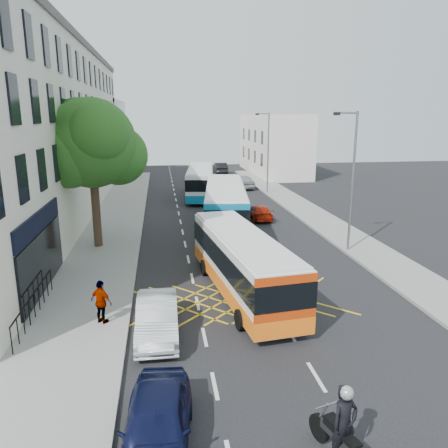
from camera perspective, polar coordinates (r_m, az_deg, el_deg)
name	(u,v)px	position (r m, az deg, el deg)	size (l,w,h in m)	color
ground	(316,377)	(14.71, 11.97, -18.94)	(120.00, 120.00, 0.00)	black
pavement_left	(99,247)	(27.91, -16.04, -2.86)	(5.00, 70.00, 0.15)	gray
pavement_right	(346,236)	(30.17, 15.64, -1.57)	(3.00, 70.00, 0.15)	gray
terrace_main	(35,131)	(37.21, -23.43, 11.12)	(8.30, 45.00, 13.50)	beige
terrace_far	(93,136)	(67.22, -16.69, 10.99)	(8.00, 20.00, 10.00)	silver
building_right	(273,144)	(61.63, 6.44, 10.32)	(6.00, 18.00, 8.00)	silver
street_tree	(91,144)	(26.80, -16.97, 9.95)	(6.30, 5.70, 8.80)	#382619
lamp_near	(351,175)	(26.07, 16.30, 6.19)	(1.45, 0.15, 8.00)	slate
lamp_far	(267,149)	(44.94, 5.67, 9.76)	(1.45, 0.15, 8.00)	slate
railings	(34,304)	(18.98, -23.56, -9.53)	(0.08, 5.60, 1.14)	black
bus_near	(242,263)	(19.73, 2.40, -5.07)	(3.53, 10.19, 2.80)	silver
bus_mid	(225,207)	(30.46, 0.18, 2.25)	(4.16, 11.75, 3.23)	silver
bus_far	(200,182)	(43.24, -3.11, 5.54)	(3.62, 10.65, 2.93)	silver
motorbike	(343,428)	(11.39, 15.32, -24.27)	(0.90, 2.25, 2.05)	black
parked_car_blue	(157,425)	(11.64, -8.79, -24.51)	(1.67, 4.16, 1.42)	#0C1133
parked_car_silver	(157,317)	(16.60, -8.72, -11.96)	(1.48, 4.25, 1.40)	#B5B9BD
red_hatchback	(260,212)	(34.22, 4.66, 1.56)	(1.56, 3.85, 1.12)	#B21C07
distant_car_grey	(200,178)	(52.38, -3.11, 5.99)	(1.98, 4.30, 1.19)	#3D4144
distant_car_silver	(243,182)	(48.68, 2.51, 5.57)	(1.78, 4.42, 1.51)	#999DA0
distant_car_dark	(220,168)	(61.20, -0.50, 7.33)	(1.59, 4.57, 1.51)	black
pedestrian_far	(101,302)	(17.53, -15.73, -9.78)	(1.01, 0.42, 1.72)	gray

